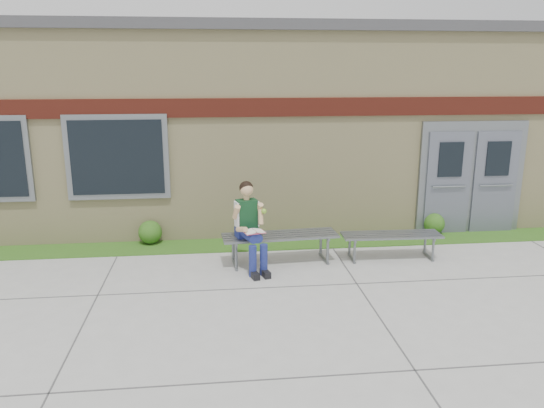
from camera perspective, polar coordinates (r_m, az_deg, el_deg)
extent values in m
plane|color=#9E9E99|center=(7.95, 2.99, -10.28)|extent=(80.00, 80.00, 0.00)
cube|color=#2C5416|center=(10.34, 0.68, -4.25)|extent=(16.00, 0.80, 0.02)
cube|color=beige|center=(13.25, -1.10, 8.70)|extent=(16.00, 6.00, 4.00)
cube|color=#3F3F42|center=(13.20, -1.15, 17.80)|extent=(16.20, 6.20, 0.20)
cube|color=maroon|center=(10.19, 0.47, 10.36)|extent=(16.00, 0.06, 0.35)
cube|color=slate|center=(10.37, -16.29, 4.85)|extent=(1.90, 0.08, 1.60)
cube|color=black|center=(10.33, -16.32, 4.82)|extent=(1.70, 0.04, 1.40)
cube|color=slate|center=(11.55, 20.59, 2.66)|extent=(2.20, 0.08, 2.30)
cube|color=slate|center=(11.31, 18.39, 2.10)|extent=(0.92, 0.06, 2.10)
cube|color=slate|center=(11.76, 22.83, 2.15)|extent=(0.92, 0.06, 2.10)
cube|color=slate|center=(9.22, 0.88, -3.41)|extent=(2.03, 0.70, 0.04)
cube|color=slate|center=(9.24, -4.07, -5.17)|extent=(0.09, 0.56, 0.46)
cube|color=slate|center=(9.43, 5.71, -4.80)|extent=(0.09, 0.56, 0.46)
cube|color=slate|center=(9.68, 12.73, -3.26)|extent=(1.78, 0.55, 0.03)
cube|color=slate|center=(9.55, 8.63, -4.81)|extent=(0.06, 0.49, 0.40)
cube|color=slate|center=(10.00, 16.48, -4.38)|extent=(0.06, 0.49, 0.40)
cube|color=navy|center=(9.08, -2.76, -3.01)|extent=(0.41, 0.34, 0.17)
cube|color=black|center=(8.97, -2.74, -1.04)|extent=(0.38, 0.29, 0.49)
sphere|color=tan|center=(8.85, -2.75, 1.58)|extent=(0.27, 0.27, 0.22)
sphere|color=black|center=(8.87, -2.79, 1.74)|extent=(0.28, 0.28, 0.23)
cylinder|color=navy|center=(8.80, -2.78, -3.44)|extent=(0.27, 0.47, 0.16)
cylinder|color=navy|center=(8.85, -1.61, -3.31)|extent=(0.27, 0.47, 0.16)
cylinder|color=navy|center=(8.69, -2.08, -6.17)|extent=(0.13, 0.13, 0.53)
cylinder|color=navy|center=(8.75, -0.90, -6.02)|extent=(0.13, 0.13, 0.53)
cube|color=black|center=(8.71, -1.91, -7.64)|extent=(0.17, 0.29, 0.11)
cube|color=black|center=(8.77, -0.72, -7.47)|extent=(0.17, 0.29, 0.11)
cylinder|color=tan|center=(8.83, -3.85, -0.87)|extent=(0.15, 0.25, 0.28)
cylinder|color=tan|center=(8.96, -1.39, -0.63)|extent=(0.15, 0.25, 0.28)
cube|color=white|center=(8.68, -1.92, -2.95)|extent=(0.38, 0.31, 0.02)
cube|color=#BB4661|center=(8.68, -1.92, -3.03)|extent=(0.38, 0.32, 0.01)
sphere|color=#7EB530|center=(8.83, -0.87, -0.78)|extent=(0.09, 0.09, 0.09)
sphere|color=#2C5416|center=(10.52, -12.97, -2.97)|extent=(0.45, 0.45, 0.45)
sphere|color=#2C5416|center=(11.35, 17.04, -2.02)|extent=(0.42, 0.42, 0.42)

